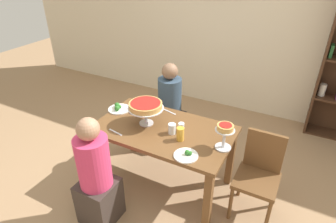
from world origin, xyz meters
TOP-DOWN VIEW (x-y plane):
  - ground_plane at (0.00, 0.00)m, footprint 12.00×12.00m
  - rear_partition at (0.00, 2.20)m, footprint 8.00×0.12m
  - dining_table at (0.00, 0.00)m, footprint 1.41×0.82m
  - diner_near_left at (-0.32, -0.71)m, footprint 0.34×0.34m
  - diner_far_left at (-0.31, 0.73)m, footprint 0.34×0.34m
  - chair_head_east at (0.99, 0.10)m, footprint 0.40×0.40m
  - deep_dish_pizza_stand at (-0.21, -0.00)m, footprint 0.37×0.37m
  - personal_pizza_stand at (0.64, -0.03)m, footprint 0.18×0.18m
  - salad_plate_near_diner at (0.39, -0.30)m, footprint 0.22×0.22m
  - salad_plate_far_diner at (-0.64, 0.10)m, footprint 0.25×0.25m
  - beer_glass_amber_tall at (0.24, -0.10)m, footprint 0.07×0.07m
  - water_glass_clear_near at (-0.39, 0.18)m, footprint 0.08×0.08m
  - water_glass_clear_far at (0.19, 0.03)m, footprint 0.06×0.06m
  - water_glass_clear_spare at (0.12, -0.04)m, footprint 0.08×0.08m
  - cutlery_fork_near at (-0.39, -0.29)m, footprint 0.18×0.05m
  - cutlery_knife_near at (-0.10, 0.33)m, footprint 0.18×0.06m

SIDE VIEW (x-z plane):
  - ground_plane at x=0.00m, z-range 0.00..0.00m
  - chair_head_east at x=0.99m, z-range 0.05..0.92m
  - diner_near_left at x=-0.32m, z-range -0.08..1.07m
  - diner_far_left at x=-0.31m, z-range -0.08..1.07m
  - dining_table at x=0.00m, z-range 0.27..1.01m
  - cutlery_fork_near at x=-0.39m, z-range 0.74..0.74m
  - cutlery_knife_near at x=-0.10m, z-range 0.74..0.74m
  - salad_plate_near_diner at x=0.39m, z-range 0.72..0.78m
  - salad_plate_far_diner at x=-0.64m, z-range 0.72..0.80m
  - water_glass_clear_far at x=0.19m, z-range 0.74..0.84m
  - water_glass_clear_near at x=-0.39m, z-range 0.74..0.85m
  - water_glass_clear_spare at x=0.12m, z-range 0.74..0.85m
  - beer_glass_amber_tall at x=0.24m, z-range 0.74..0.88m
  - personal_pizza_stand at x=0.64m, z-range 0.79..1.05m
  - deep_dish_pizza_stand at x=-0.21m, z-range 0.82..1.07m
  - rear_partition at x=0.00m, z-range 0.00..2.80m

